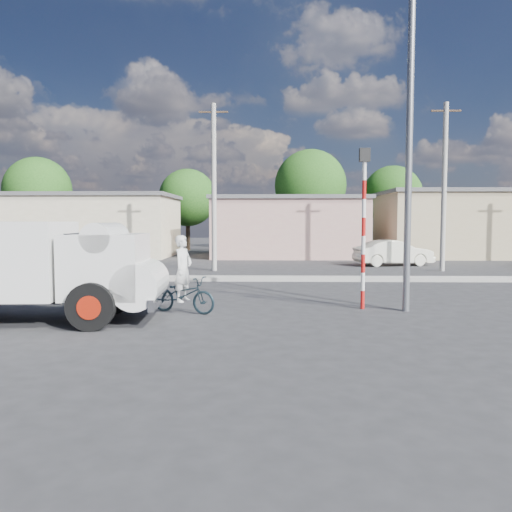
{
  "coord_description": "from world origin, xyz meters",
  "views": [
    {
      "loc": [
        0.59,
        -12.11,
        2.4
      ],
      "look_at": [
        0.23,
        3.65,
        1.3
      ],
      "focal_mm": 35.0,
      "sensor_mm": 36.0,
      "label": 1
    }
  ],
  "objects_px": {
    "bicycle": "(183,295)",
    "traffic_pole": "(364,214)",
    "truck": "(39,267)",
    "streetlight": "(403,123)",
    "car_cream": "(393,253)",
    "cyclist": "(183,280)"
  },
  "relations": [
    {
      "from": "streetlight",
      "to": "car_cream",
      "type": "bearing_deg",
      "value": 76.66
    },
    {
      "from": "traffic_pole",
      "to": "streetlight",
      "type": "bearing_deg",
      "value": -17.73
    },
    {
      "from": "truck",
      "to": "cyclist",
      "type": "bearing_deg",
      "value": 17.33
    },
    {
      "from": "bicycle",
      "to": "traffic_pole",
      "type": "relative_size",
      "value": 0.42
    },
    {
      "from": "cyclist",
      "to": "car_cream",
      "type": "height_order",
      "value": "cyclist"
    },
    {
      "from": "car_cream",
      "to": "traffic_pole",
      "type": "height_order",
      "value": "traffic_pole"
    },
    {
      "from": "bicycle",
      "to": "cyclist",
      "type": "bearing_deg",
      "value": -158.64
    },
    {
      "from": "traffic_pole",
      "to": "streetlight",
      "type": "xyz_separation_m",
      "value": [
        0.94,
        -0.3,
        2.37
      ]
    },
    {
      "from": "streetlight",
      "to": "traffic_pole",
      "type": "bearing_deg",
      "value": 162.27
    },
    {
      "from": "cyclist",
      "to": "car_cream",
      "type": "relative_size",
      "value": 0.42
    },
    {
      "from": "cyclist",
      "to": "streetlight",
      "type": "bearing_deg",
      "value": -64.47
    },
    {
      "from": "bicycle",
      "to": "truck",
      "type": "bearing_deg",
      "value": 132.27
    },
    {
      "from": "truck",
      "to": "bicycle",
      "type": "distance_m",
      "value": 3.56
    },
    {
      "from": "car_cream",
      "to": "traffic_pole",
      "type": "bearing_deg",
      "value": 150.83
    },
    {
      "from": "car_cream",
      "to": "streetlight",
      "type": "bearing_deg",
      "value": 154.81
    },
    {
      "from": "bicycle",
      "to": "traffic_pole",
      "type": "bearing_deg",
      "value": -60.14
    },
    {
      "from": "truck",
      "to": "cyclist",
      "type": "relative_size",
      "value": 3.41
    },
    {
      "from": "truck",
      "to": "car_cream",
      "type": "xyz_separation_m",
      "value": [
        12.25,
        15.48,
        -0.64
      ]
    },
    {
      "from": "cyclist",
      "to": "bicycle",
      "type": "bearing_deg",
      "value": 21.36
    },
    {
      "from": "bicycle",
      "to": "cyclist",
      "type": "distance_m",
      "value": 0.39
    },
    {
      "from": "truck",
      "to": "traffic_pole",
      "type": "xyz_separation_m",
      "value": [
        8.04,
        1.95,
        1.27
      ]
    },
    {
      "from": "bicycle",
      "to": "car_cream",
      "type": "distance_m",
      "value": 16.86
    }
  ]
}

